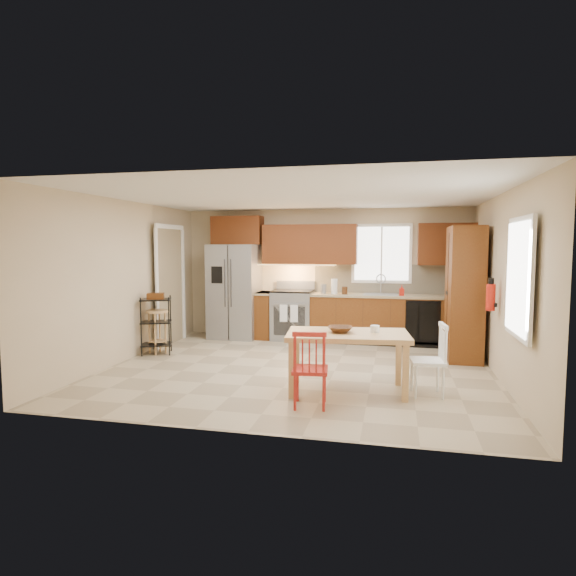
# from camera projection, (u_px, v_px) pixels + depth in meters

# --- Properties ---
(floor) EXTENTS (5.50, 5.50, 0.00)m
(floor) POSITION_uv_depth(u_px,v_px,m) (298.00, 369.00, 7.03)
(floor) COLOR tan
(floor) RESTS_ON ground
(ceiling) EXTENTS (5.50, 5.00, 0.02)m
(ceiling) POSITION_uv_depth(u_px,v_px,m) (298.00, 196.00, 6.81)
(ceiling) COLOR silver
(ceiling) RESTS_ON ground
(wall_back) EXTENTS (5.50, 0.02, 2.50)m
(wall_back) POSITION_uv_depth(u_px,v_px,m) (324.00, 274.00, 9.35)
(wall_back) COLOR #CCB793
(wall_back) RESTS_ON ground
(wall_front) EXTENTS (5.50, 0.02, 2.50)m
(wall_front) POSITION_uv_depth(u_px,v_px,m) (245.00, 304.00, 4.49)
(wall_front) COLOR #CCB793
(wall_front) RESTS_ON ground
(wall_left) EXTENTS (0.02, 5.00, 2.50)m
(wall_left) POSITION_uv_depth(u_px,v_px,m) (126.00, 281.00, 7.52)
(wall_left) COLOR #CCB793
(wall_left) RESTS_ON ground
(wall_right) EXTENTS (0.02, 5.00, 2.50)m
(wall_right) POSITION_uv_depth(u_px,v_px,m) (503.00, 287.00, 6.32)
(wall_right) COLOR #CCB793
(wall_right) RESTS_ON ground
(refrigerator) EXTENTS (0.92, 0.75, 1.82)m
(refrigerator) POSITION_uv_depth(u_px,v_px,m) (235.00, 291.00, 9.39)
(refrigerator) COLOR gray
(refrigerator) RESTS_ON floor
(range_stove) EXTENTS (0.76, 0.63, 0.92)m
(range_stove) POSITION_uv_depth(u_px,v_px,m) (293.00, 316.00, 9.24)
(range_stove) COLOR gray
(range_stove) RESTS_ON floor
(base_cabinet_narrow) EXTENTS (0.30, 0.60, 0.90)m
(base_cabinet_narrow) POSITION_uv_depth(u_px,v_px,m) (265.00, 315.00, 9.37)
(base_cabinet_narrow) COLOR brown
(base_cabinet_narrow) RESTS_ON floor
(base_cabinet_run) EXTENTS (2.92, 0.60, 0.90)m
(base_cabinet_run) POSITION_uv_depth(u_px,v_px,m) (390.00, 319.00, 8.85)
(base_cabinet_run) COLOR brown
(base_cabinet_run) RESTS_ON floor
(dishwasher) EXTENTS (0.60, 0.02, 0.78)m
(dishwasher) POSITION_uv_depth(u_px,v_px,m) (423.00, 323.00, 8.44)
(dishwasher) COLOR black
(dishwasher) RESTS_ON floor
(backsplash) EXTENTS (2.92, 0.03, 0.55)m
(backsplash) POSITION_uv_depth(u_px,v_px,m) (391.00, 279.00, 9.06)
(backsplash) COLOR beige
(backsplash) RESTS_ON wall_back
(upper_over_fridge) EXTENTS (1.00, 0.35, 0.55)m
(upper_over_fridge) POSITION_uv_depth(u_px,v_px,m) (237.00, 230.00, 9.48)
(upper_over_fridge) COLOR #5B270F
(upper_over_fridge) RESTS_ON wall_back
(upper_left_block) EXTENTS (1.80, 0.35, 0.75)m
(upper_left_block) POSITION_uv_depth(u_px,v_px,m) (310.00, 244.00, 9.19)
(upper_left_block) COLOR #5B270F
(upper_left_block) RESTS_ON wall_back
(upper_right_block) EXTENTS (1.00, 0.35, 0.75)m
(upper_right_block) POSITION_uv_depth(u_px,v_px,m) (447.00, 244.00, 8.64)
(upper_right_block) COLOR #5B270F
(upper_right_block) RESTS_ON wall_back
(window_back) EXTENTS (1.12, 0.04, 1.12)m
(window_back) POSITION_uv_depth(u_px,v_px,m) (382.00, 254.00, 9.06)
(window_back) COLOR white
(window_back) RESTS_ON wall_back
(sink) EXTENTS (0.62, 0.46, 0.16)m
(sink) POSITION_uv_depth(u_px,v_px,m) (380.00, 297.00, 8.85)
(sink) COLOR gray
(sink) RESTS_ON base_cabinet_run
(undercab_glow) EXTENTS (1.60, 0.30, 0.01)m
(undercab_glow) POSITION_uv_depth(u_px,v_px,m) (294.00, 265.00, 9.26)
(undercab_glow) COLOR #FFBF66
(undercab_glow) RESTS_ON wall_back
(soap_bottle) EXTENTS (0.09, 0.09, 0.19)m
(soap_bottle) POSITION_uv_depth(u_px,v_px,m) (402.00, 290.00, 8.66)
(soap_bottle) COLOR red
(soap_bottle) RESTS_ON base_cabinet_run
(paper_towel) EXTENTS (0.12, 0.12, 0.28)m
(paper_towel) POSITION_uv_depth(u_px,v_px,m) (334.00, 286.00, 8.98)
(paper_towel) COLOR white
(paper_towel) RESTS_ON base_cabinet_run
(canister_steel) EXTENTS (0.11, 0.11, 0.18)m
(canister_steel) POSITION_uv_depth(u_px,v_px,m) (324.00, 289.00, 9.02)
(canister_steel) COLOR gray
(canister_steel) RESTS_ON base_cabinet_run
(canister_wood) EXTENTS (0.10, 0.10, 0.14)m
(canister_wood) POSITION_uv_depth(u_px,v_px,m) (345.00, 290.00, 8.91)
(canister_wood) COLOR #4D2914
(canister_wood) RESTS_ON base_cabinet_run
(pantry) EXTENTS (0.50, 0.95, 2.10)m
(pantry) POSITION_uv_depth(u_px,v_px,m) (464.00, 293.00, 7.58)
(pantry) COLOR brown
(pantry) RESTS_ON floor
(fire_extinguisher) EXTENTS (0.12, 0.12, 0.36)m
(fire_extinguisher) POSITION_uv_depth(u_px,v_px,m) (491.00, 297.00, 6.51)
(fire_extinguisher) COLOR red
(fire_extinguisher) RESTS_ON wall_right
(window_right) EXTENTS (0.04, 1.02, 1.32)m
(window_right) POSITION_uv_depth(u_px,v_px,m) (520.00, 278.00, 5.20)
(window_right) COLOR white
(window_right) RESTS_ON wall_right
(doorway) EXTENTS (0.04, 0.95, 2.10)m
(doorway) POSITION_uv_depth(u_px,v_px,m) (169.00, 287.00, 8.79)
(doorway) COLOR #8C7A59
(doorway) RESTS_ON wall_left
(dining_table) EXTENTS (1.56, 0.99, 0.72)m
(dining_table) POSITION_uv_depth(u_px,v_px,m) (347.00, 363.00, 5.92)
(dining_table) COLOR tan
(dining_table) RESTS_ON floor
(chair_red) EXTENTS (0.45, 0.45, 0.87)m
(chair_red) POSITION_uv_depth(u_px,v_px,m) (310.00, 368.00, 5.36)
(chair_red) COLOR #AF221A
(chair_red) RESTS_ON floor
(chair_white) EXTENTS (0.45, 0.45, 0.87)m
(chair_white) POSITION_uv_depth(u_px,v_px,m) (427.00, 360.00, 5.75)
(chair_white) COLOR white
(chair_white) RESTS_ON floor
(table_bowl) EXTENTS (0.33, 0.33, 0.07)m
(table_bowl) POSITION_uv_depth(u_px,v_px,m) (340.00, 333.00, 5.91)
(table_bowl) COLOR #4D2914
(table_bowl) RESTS_ON dining_table
(table_jar) EXTENTS (0.11, 0.11, 0.12)m
(table_jar) POSITION_uv_depth(u_px,v_px,m) (375.00, 331.00, 5.90)
(table_jar) COLOR white
(table_jar) RESTS_ON dining_table
(bar_stool) EXTENTS (0.37, 0.37, 0.73)m
(bar_stool) POSITION_uv_depth(u_px,v_px,m) (157.00, 332.00, 8.03)
(bar_stool) COLOR tan
(bar_stool) RESTS_ON floor
(utility_cart) EXTENTS (0.59, 0.53, 0.96)m
(utility_cart) POSITION_uv_depth(u_px,v_px,m) (156.00, 325.00, 7.98)
(utility_cart) COLOR black
(utility_cart) RESTS_ON floor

